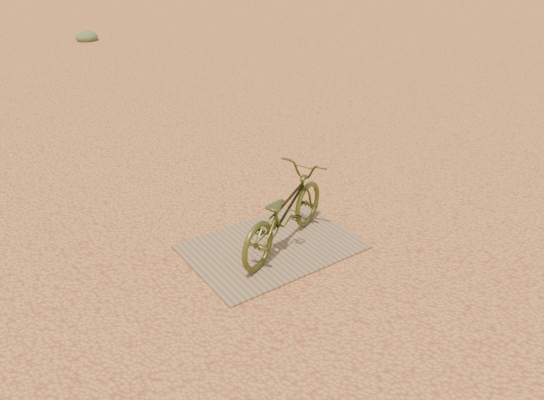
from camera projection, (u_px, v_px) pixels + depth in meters
ground at (324, 266)px, 5.05m from camera, size 120.00×120.00×0.00m
plywood_board at (272, 247)px, 5.32m from camera, size 1.66×1.16×0.02m
bicycle at (284, 211)px, 5.16m from camera, size 1.54×1.06×0.77m
kale_b at (87, 40)px, 14.37m from camera, size 0.59×0.59×0.32m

